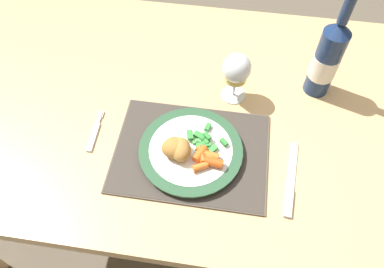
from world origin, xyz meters
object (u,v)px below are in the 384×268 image
(dining_table, at_px, (199,123))
(table_knife, at_px, (291,185))
(bottle, at_px, (327,59))
(dinner_plate, at_px, (191,151))
(fork, at_px, (94,134))
(wine_glass, at_px, (237,70))

(dining_table, distance_m, table_knife, 0.33)
(dining_table, relative_size, bottle, 5.11)
(dinner_plate, bearing_deg, bottle, 40.39)
(table_knife, height_order, bottle, bottle)
(fork, bearing_deg, wine_glass, 28.43)
(fork, relative_size, bottle, 0.41)
(dinner_plate, distance_m, bottle, 0.42)
(fork, height_order, wine_glass, wine_glass)
(dinner_plate, relative_size, table_knife, 1.24)
(dinner_plate, height_order, fork, dinner_plate)
(fork, bearing_deg, dinner_plate, -5.02)
(dinner_plate, relative_size, wine_glass, 1.74)
(dining_table, relative_size, table_knife, 7.78)
(dinner_plate, bearing_deg, table_knife, -11.35)
(dining_table, xyz_separation_m, fork, (-0.25, -0.13, 0.09))
(bottle, bearing_deg, wine_glass, -165.38)
(dinner_plate, bearing_deg, dining_table, 89.99)
(table_knife, bearing_deg, dinner_plate, 168.65)
(dinner_plate, xyz_separation_m, fork, (-0.25, 0.02, -0.01))
(dining_table, distance_m, wine_glass, 0.21)
(fork, relative_size, wine_glass, 0.87)
(dining_table, bearing_deg, dinner_plate, -90.01)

